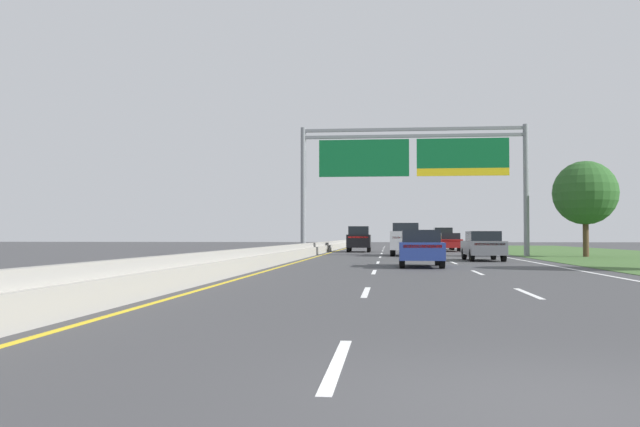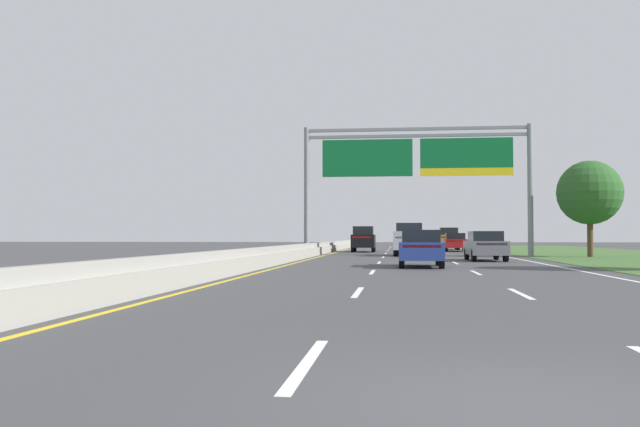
{
  "view_description": "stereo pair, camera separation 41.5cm",
  "coord_description": "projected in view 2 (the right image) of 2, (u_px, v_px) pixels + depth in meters",
  "views": [
    {
      "loc": [
        -1.32,
        -5.6,
        1.31
      ],
      "look_at": [
        -4.28,
        23.97,
        2.29
      ],
      "focal_mm": 38.55,
      "sensor_mm": 36.0,
      "label": 1
    },
    {
      "loc": [
        -0.9,
        -5.56,
        1.31
      ],
      "look_at": [
        -4.28,
        23.97,
        2.29
      ],
      "focal_mm": 38.55,
      "sensor_mm": 36.0,
      "label": 2
    }
  ],
  "objects": [
    {
      "name": "car_red_right_lane_sedan",
      "position": [
        455.0,
        242.0,
        58.6
      ],
      "size": [
        1.93,
        4.45,
        1.57
      ],
      "rotation": [
        0.0,
        0.0,
        1.55
      ],
      "color": "maroon",
      "rests_on": "ground"
    },
    {
      "name": "car_grey_right_lane_sedan",
      "position": [
        485.0,
        245.0,
        36.54
      ],
      "size": [
        1.92,
        4.44,
        1.57
      ],
      "rotation": [
        0.0,
        0.0,
        1.59
      ],
      "color": "slate",
      "rests_on": "ground"
    },
    {
      "name": "car_blue_centre_lane_sedan",
      "position": [
        421.0,
        248.0,
        29.21
      ],
      "size": [
        1.87,
        4.42,
        1.57
      ],
      "rotation": [
        0.0,
        0.0,
        1.56
      ],
      "color": "navy",
      "rests_on": "ground"
    },
    {
      "name": "roadside_tree_mid",
      "position": [
        590.0,
        193.0,
        42.85
      ],
      "size": [
        4.01,
        4.01,
        6.04
      ],
      "color": "#4C3823",
      "rests_on": "ground"
    },
    {
      "name": "ground_plane",
      "position": [
        414.0,
        258.0,
        40.13
      ],
      "size": [
        220.0,
        220.0,
        0.0
      ],
      "primitive_type": "plane",
      "color": "#3D3D3F"
    },
    {
      "name": "median_barrier_concrete",
      "position": [
        302.0,
        252.0,
        40.89
      ],
      "size": [
        0.6,
        110.0,
        0.85
      ],
      "color": "#99968E",
      "rests_on": "ground"
    },
    {
      "name": "car_black_left_lane_suv",
      "position": [
        364.0,
        239.0,
        56.97
      ],
      "size": [
        1.94,
        4.72,
        2.11
      ],
      "rotation": [
        0.0,
        0.0,
        1.58
      ],
      "color": "black",
      "rests_on": "ground"
    },
    {
      "name": "pickup_truck_silver",
      "position": [
        409.0,
        240.0,
        45.97
      ],
      "size": [
        2.11,
        5.44,
        2.2
      ],
      "rotation": [
        0.0,
        0.0,
        1.55
      ],
      "color": "#B2B5BA",
      "rests_on": "ground"
    },
    {
      "name": "lane_striping",
      "position": [
        414.0,
        259.0,
        39.67
      ],
      "size": [
        11.96,
        106.0,
        0.01
      ],
      "color": "white",
      "rests_on": "ground"
    },
    {
      "name": "overhead_sign_gantry",
      "position": [
        416.0,
        163.0,
        45.47
      ],
      "size": [
        15.06,
        0.42,
        8.66
      ],
      "color": "gray",
      "rests_on": "ground"
    },
    {
      "name": "car_gold_right_lane_suv",
      "position": [
        448.0,
        238.0,
        65.47
      ],
      "size": [
        2.01,
        4.74,
        2.11
      ],
      "rotation": [
        0.0,
        0.0,
        1.55
      ],
      "color": "#A38438",
      "rests_on": "ground"
    }
  ]
}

